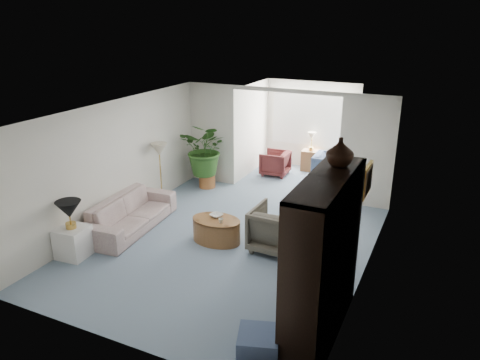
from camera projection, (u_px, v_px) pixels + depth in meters
The scene contains 26 objects.
floor at pixel (226, 245), 8.52m from camera, with size 6.00×6.00×0.00m, color gray.
sunroom_floor at pixel (297, 179), 12.01m from camera, with size 2.60×2.60×0.00m, color gray.
back_pier_left at pixel (212, 134), 11.41m from camera, with size 1.20×0.12×2.50m, color silver.
back_pier_right at pixel (367, 152), 9.89m from camera, with size 1.20×0.12×2.50m, color silver.
back_header at pixel (286, 91), 10.25m from camera, with size 2.60×0.12×0.10m, color silver.
window_pane at pixel (312, 118), 12.46m from camera, with size 2.20×0.02×1.50m, color white.
window_blinds at pixel (311, 118), 12.43m from camera, with size 2.20×0.02×1.50m, color white.
framed_picture at pixel (368, 180), 6.88m from camera, with size 0.04×0.50×0.40m, color #AFA48C.
sofa at pixel (130, 213), 9.10m from camera, with size 2.24×0.87×0.65m, color beige.
end_table at pixel (73, 242), 8.05m from camera, with size 0.50×0.50×0.55m, color white.
table_lamp at pixel (69, 210), 7.84m from camera, with size 0.44×0.44×0.30m, color black.
floor_lamp at pixel (159, 149), 10.10m from camera, with size 0.36×0.36×0.28m, color beige.
coffee_table at pixel (216, 230), 8.62m from camera, with size 0.95×0.95×0.45m, color brown.
coffee_bowl at pixel (216, 215), 8.64m from camera, with size 0.23×0.23×0.06m, color silver.
coffee_cup at pixel (221, 221), 8.38m from camera, with size 0.09×0.09×0.09m, color beige.
wingback_chair at pixel (277, 229), 8.25m from camera, with size 0.87×0.90×0.82m, color #5E584A.
side_table_dark at pixel (319, 234), 8.26m from camera, with size 0.52×0.42×0.63m, color black.
entertainment_cabinet at pixel (323, 258), 5.88m from camera, with size 0.53×1.98×2.20m, color black.
cabinet_urn at pixel (340, 152), 5.87m from camera, with size 0.36×0.36×0.37m, color #331C11.
ottoman at pixel (258, 347), 5.63m from camera, with size 0.50×0.50×0.40m, color slate.
plant_pot at pixel (207, 181), 11.37m from camera, with size 0.40×0.40×0.32m, color #A66030.
house_plant at pixel (206, 149), 11.09m from camera, with size 1.19×1.03×1.33m, color #2B571E.
sunroom_chair_blue at pixel (330, 169), 11.58m from camera, with size 0.81×0.84×0.76m, color slate.
sunroom_chair_maroon at pixel (275, 163), 12.20m from camera, with size 0.69×0.71×0.65m, color #5B251F.
sunroom_table at pixel (310, 160), 12.56m from camera, with size 0.47×0.36×0.57m, color brown.
shelf_clutter at pixel (317, 261), 5.81m from camera, with size 0.30×1.17×1.06m.
Camera 1 is at (3.47, -6.77, 4.04)m, focal length 34.25 mm.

